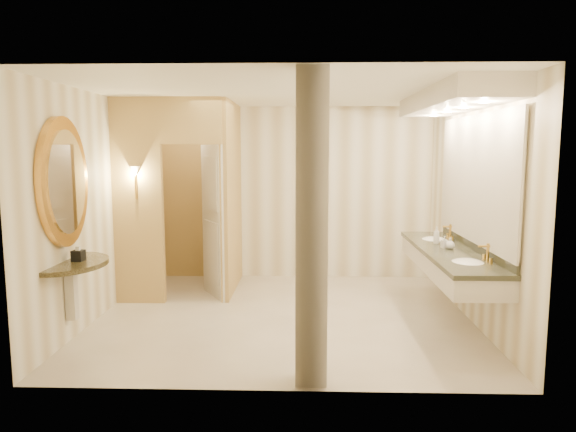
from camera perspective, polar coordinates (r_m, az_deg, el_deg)
name	(u,v)px	position (r m, az deg, el deg)	size (l,w,h in m)	color
floor	(283,315)	(6.45, -0.52, -10.98)	(4.50, 4.50, 0.00)	beige
ceiling	(283,92)	(6.16, -0.55, 13.63)	(4.50, 4.50, 0.00)	white
wall_back	(288,193)	(8.15, 0.04, 2.57)	(4.50, 0.02, 2.70)	white
wall_front	(273,233)	(4.18, -1.64, -1.96)	(4.50, 0.02, 2.70)	white
wall_left	(98,206)	(6.64, -20.33, 1.04)	(0.02, 4.00, 2.70)	white
wall_right	(472,207)	(6.47, 19.81, 0.91)	(0.02, 4.00, 2.70)	white
toilet_closet	(205,196)	(7.24, -9.17, 2.17)	(1.50, 1.55, 2.70)	tan
wall_sconce	(135,173)	(6.90, -16.62, 4.59)	(0.14, 0.14, 0.42)	#BC933C
vanity	(454,185)	(6.21, 18.00, 3.32)	(0.75, 2.73, 2.09)	beige
console_shelf	(65,217)	(5.76, -23.53, -0.05)	(1.02, 1.02, 1.96)	black
pillar	(312,230)	(4.37, 2.64, -1.55)	(0.27, 0.27, 2.70)	beige
tissue_box	(78,256)	(5.79, -22.27, -4.10)	(0.11, 0.11, 0.11)	black
toilet	(218,256)	(8.15, -7.80, -4.38)	(0.43, 0.75, 0.76)	white
soap_bottle_a	(444,242)	(6.34, 16.98, -2.79)	(0.06, 0.07, 0.14)	beige
soap_bottle_b	(450,243)	(6.30, 17.58, -2.92)	(0.10, 0.10, 0.13)	silver
soap_bottle_c	(436,235)	(6.60, 16.17, -2.07)	(0.08, 0.08, 0.21)	#C6B28C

